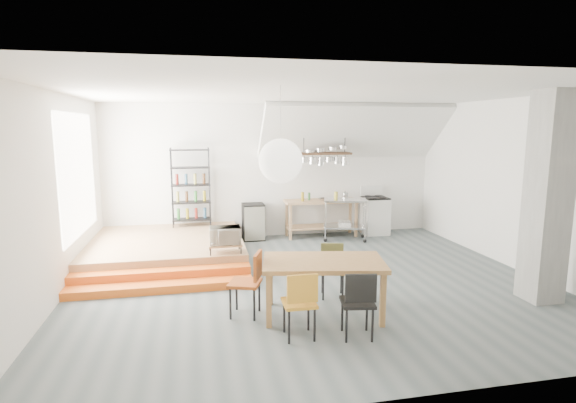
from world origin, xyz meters
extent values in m
plane|color=#4F5A5C|center=(0.00, 0.00, 0.00)|extent=(8.00, 8.00, 0.00)
cube|color=silver|center=(0.00, 3.50, 1.60)|extent=(8.00, 0.04, 3.20)
cube|color=silver|center=(-4.00, 0.00, 1.60)|extent=(0.04, 7.00, 3.20)
cube|color=silver|center=(4.00, 0.00, 1.60)|extent=(0.04, 7.00, 3.20)
cube|color=white|center=(0.00, 0.00, 3.20)|extent=(8.00, 7.00, 0.02)
cube|color=white|center=(1.80, 2.90, 2.55)|extent=(4.40, 1.44, 1.32)
cube|color=white|center=(-3.98, 1.50, 1.80)|extent=(0.02, 2.50, 2.20)
cube|color=#A37F51|center=(-2.50, 2.00, 0.20)|extent=(3.00, 3.00, 0.40)
cube|color=orange|center=(-2.50, 0.05, 0.07)|extent=(3.00, 0.35, 0.13)
cube|color=orange|center=(-2.50, 0.40, 0.13)|extent=(3.00, 0.35, 0.27)
cube|color=gray|center=(3.30, -1.50, 1.60)|extent=(0.50, 0.50, 3.20)
cube|color=#A37F51|center=(1.10, 3.15, 0.88)|extent=(1.80, 0.60, 0.06)
cube|color=#A37F51|center=(1.10, 3.15, 0.25)|extent=(1.70, 0.55, 0.04)
cube|color=#A37F51|center=(1.92, 3.37, 0.43)|extent=(0.06, 0.06, 0.86)
cube|color=#A37F51|center=(0.28, 3.37, 0.43)|extent=(0.06, 0.06, 0.86)
cube|color=#A37F51|center=(1.92, 2.93, 0.43)|extent=(0.06, 0.06, 0.86)
cube|color=#A37F51|center=(0.28, 2.93, 0.43)|extent=(0.06, 0.06, 0.86)
cube|color=white|center=(2.50, 3.15, 0.45)|extent=(0.60, 0.60, 0.90)
cube|color=black|center=(2.50, 3.15, 0.92)|extent=(0.58, 0.58, 0.03)
cube|color=white|center=(2.50, 3.43, 1.05)|extent=(0.60, 0.05, 0.25)
cylinder|color=black|center=(2.64, 3.29, 0.94)|extent=(0.18, 0.18, 0.02)
cylinder|color=black|center=(2.36, 3.29, 0.94)|extent=(0.18, 0.18, 0.02)
cylinder|color=black|center=(2.64, 3.01, 0.94)|extent=(0.18, 0.18, 0.02)
cylinder|color=black|center=(2.36, 3.01, 0.94)|extent=(0.18, 0.18, 0.02)
cube|color=#392617|center=(1.10, 2.95, 2.05)|extent=(1.20, 0.50, 0.05)
cylinder|color=black|center=(0.60, 2.95, 2.62)|extent=(0.02, 0.02, 1.15)
cylinder|color=black|center=(1.60, 2.95, 2.62)|extent=(0.02, 0.02, 1.15)
cylinder|color=silver|center=(0.60, 2.90, 1.91)|extent=(0.16, 0.16, 0.12)
cylinder|color=silver|center=(0.80, 2.90, 1.89)|extent=(0.20, 0.20, 0.16)
cylinder|color=silver|center=(1.00, 2.90, 1.87)|extent=(0.16, 0.16, 0.20)
cylinder|color=silver|center=(1.20, 2.90, 1.91)|extent=(0.20, 0.20, 0.12)
cylinder|color=silver|center=(1.40, 2.90, 1.89)|extent=(0.16, 0.16, 0.16)
cylinder|color=silver|center=(1.60, 2.90, 1.87)|extent=(0.20, 0.20, 0.20)
cylinder|color=black|center=(-1.58, 3.38, 1.30)|extent=(0.02, 0.02, 1.80)
cylinder|color=black|center=(-2.42, 3.38, 1.30)|extent=(0.02, 0.02, 1.80)
cylinder|color=black|center=(-1.58, 3.02, 1.30)|extent=(0.02, 0.02, 1.80)
cylinder|color=black|center=(-2.42, 3.02, 1.30)|extent=(0.02, 0.02, 1.80)
cube|color=black|center=(-2.00, 3.20, 0.55)|extent=(0.88, 0.38, 0.02)
cube|color=black|center=(-2.00, 3.20, 0.95)|extent=(0.88, 0.38, 0.02)
cube|color=black|center=(-2.00, 3.20, 1.35)|extent=(0.88, 0.38, 0.02)
cube|color=black|center=(-2.00, 3.20, 1.75)|extent=(0.88, 0.38, 0.02)
cube|color=black|center=(-2.00, 3.20, 2.15)|extent=(0.88, 0.38, 0.03)
cylinder|color=#348336|center=(-2.00, 3.20, 0.69)|extent=(0.07, 0.07, 0.24)
cylinder|color=olive|center=(-2.00, 3.20, 1.09)|extent=(0.07, 0.07, 0.24)
cylinder|color=maroon|center=(-2.00, 3.20, 1.49)|extent=(0.07, 0.07, 0.24)
cube|color=#A37F51|center=(-1.40, 0.75, 0.55)|extent=(0.60, 0.40, 0.03)
cylinder|color=black|center=(-1.13, 0.92, 0.47)|extent=(0.02, 0.02, 0.13)
cylinder|color=black|center=(-1.67, 0.92, 0.47)|extent=(0.02, 0.02, 0.13)
cylinder|color=black|center=(-1.13, 0.58, 0.47)|extent=(0.02, 0.02, 0.13)
cylinder|color=black|center=(-1.67, 0.58, 0.47)|extent=(0.02, 0.02, 0.13)
sphere|color=white|center=(-0.75, -1.27, 2.20)|extent=(0.60, 0.60, 0.60)
cube|color=olive|center=(-0.17, -1.39, 0.77)|extent=(1.84, 1.25, 0.06)
cube|color=olive|center=(0.66, -1.14, 0.37)|extent=(0.09, 0.09, 0.74)
cube|color=olive|center=(-0.84, -0.85, 0.37)|extent=(0.09, 0.09, 0.74)
cube|color=olive|center=(0.51, -1.92, 0.37)|extent=(0.09, 0.09, 0.74)
cube|color=olive|center=(-0.99, -1.64, 0.37)|extent=(0.09, 0.09, 0.74)
cube|color=#BD8020|center=(-0.66, -1.99, 0.46)|extent=(0.41, 0.41, 0.04)
cube|color=#BD8020|center=(-0.66, -2.17, 0.71)|extent=(0.39, 0.04, 0.35)
cylinder|color=black|center=(-0.82, -2.15, 0.22)|extent=(0.03, 0.03, 0.45)
cylinder|color=black|center=(-0.50, -2.16, 0.22)|extent=(0.03, 0.03, 0.45)
cylinder|color=black|center=(-0.82, -1.83, 0.22)|extent=(0.03, 0.03, 0.45)
cylinder|color=black|center=(-0.49, -1.83, 0.22)|extent=(0.03, 0.03, 0.45)
cube|color=black|center=(0.07, -2.13, 0.46)|extent=(0.47, 0.47, 0.04)
cube|color=black|center=(0.04, -2.31, 0.71)|extent=(0.39, 0.10, 0.36)
cylinder|color=black|center=(-0.12, -2.27, 0.22)|extent=(0.03, 0.03, 0.45)
cylinder|color=black|center=(0.20, -2.32, 0.22)|extent=(0.03, 0.03, 0.45)
cylinder|color=black|center=(-0.06, -1.94, 0.22)|extent=(0.03, 0.03, 0.45)
cylinder|color=black|center=(0.26, -2.00, 0.22)|extent=(0.03, 0.03, 0.45)
cube|color=brown|center=(0.17, -0.75, 0.43)|extent=(0.46, 0.46, 0.04)
cube|color=brown|center=(0.21, -0.59, 0.66)|extent=(0.36, 0.12, 0.33)
cylinder|color=black|center=(0.35, -0.64, 0.21)|extent=(0.03, 0.03, 0.42)
cylinder|color=black|center=(0.06, -0.57, 0.21)|extent=(0.03, 0.03, 0.42)
cylinder|color=black|center=(0.28, -0.93, 0.21)|extent=(0.03, 0.03, 0.42)
cylinder|color=black|center=(-0.01, -0.86, 0.21)|extent=(0.03, 0.03, 0.42)
cube|color=#A54717|center=(-1.25, -1.18, 0.48)|extent=(0.54, 0.54, 0.04)
cube|color=#A54717|center=(-1.08, -1.24, 0.74)|extent=(0.18, 0.39, 0.37)
cylinder|color=black|center=(-1.15, -1.40, 0.23)|extent=(0.03, 0.03, 0.47)
cylinder|color=black|center=(-1.04, -1.08, 0.23)|extent=(0.03, 0.03, 0.47)
cylinder|color=black|center=(-1.47, -1.28, 0.23)|extent=(0.03, 0.03, 0.47)
cylinder|color=black|center=(-1.36, -0.96, 0.23)|extent=(0.03, 0.03, 0.47)
cube|color=silver|center=(1.55, 2.70, 0.96)|extent=(1.10, 0.80, 0.04)
cube|color=silver|center=(1.55, 2.70, 0.33)|extent=(1.10, 0.80, 0.03)
cylinder|color=silver|center=(2.06, 2.80, 0.49)|extent=(0.03, 0.03, 0.94)
sphere|color=black|center=(2.06, 2.80, 0.04)|extent=(0.09, 0.09, 0.09)
cylinder|color=silver|center=(1.18, 3.06, 0.49)|extent=(0.03, 0.03, 0.94)
sphere|color=black|center=(1.18, 3.06, 0.04)|extent=(0.09, 0.09, 0.09)
cylinder|color=silver|center=(1.93, 2.34, 0.49)|extent=(0.03, 0.03, 0.94)
sphere|color=black|center=(1.93, 2.34, 0.04)|extent=(0.09, 0.09, 0.09)
cylinder|color=silver|center=(1.04, 2.60, 0.49)|extent=(0.03, 0.03, 0.94)
sphere|color=black|center=(1.04, 2.60, 0.04)|extent=(0.09, 0.09, 0.09)
cube|color=black|center=(-0.57, 3.20, 0.43)|extent=(0.51, 0.51, 0.86)
imported|color=beige|center=(-1.40, 0.75, 0.72)|extent=(0.56, 0.38, 0.31)
imported|color=silver|center=(1.11, 3.10, 0.94)|extent=(0.24, 0.24, 0.05)
camera|label=1|loc=(-1.89, -7.24, 2.64)|focal=28.00mm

